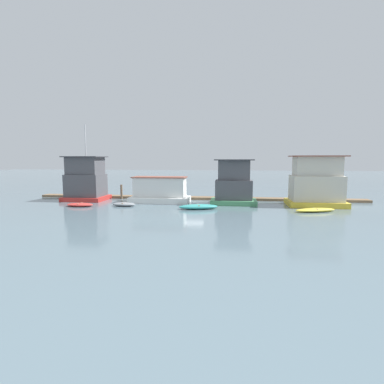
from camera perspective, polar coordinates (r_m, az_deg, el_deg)
name	(u,v)px	position (r m, az deg, el deg)	size (l,w,h in m)	color
ground_plane	(193,203)	(35.81, 0.21, -2.05)	(200.00, 200.00, 0.00)	slate
dock_walkway	(196,198)	(39.00, 0.81, -1.13)	(42.40, 1.53, 0.30)	brown
houseboat_red	(86,180)	(40.10, -19.57, 2.17)	(5.02, 4.18, 9.50)	red
houseboat_white	(160,191)	(36.14, -6.13, 0.23)	(7.11, 3.30, 3.11)	white
houseboat_green	(234,186)	(34.80, 7.95, 1.19)	(5.24, 3.28, 5.17)	#4C9360
houseboat_yellow	(316,183)	(35.91, 22.57, 1.52)	(6.12, 4.04, 5.58)	gold
dinghy_red	(80,205)	(35.23, -20.57, -2.27)	(2.97, 1.48, 0.40)	red
dinghy_grey	(124,204)	(34.11, -12.86, -2.29)	(2.63, 1.25, 0.41)	gray
dinghy_teal	(198,207)	(31.28, 1.20, -2.81)	(4.31, 2.37, 0.51)	teal
dinghy_yellow	(315,210)	(32.03, 22.42, -3.19)	(4.30, 2.26, 0.39)	yellow
mooring_post_centre	(296,197)	(38.51, 19.27, -0.90)	(0.22, 0.22, 1.22)	brown
mooring_post_near_right	(100,192)	(41.36, -17.05, -0.07)	(0.24, 0.24, 1.62)	brown
mooring_post_far_right	(121,192)	(40.23, -13.28, 0.05)	(0.28, 0.28, 1.87)	brown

